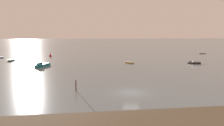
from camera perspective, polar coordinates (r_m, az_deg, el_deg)
The scene contains 9 objects.
ground_plane at distance 32.65m, azimuth 5.44°, elevation -8.38°, with size 800.00×800.00×0.00m, color slate.
rowboat_moored_0 at distance 79.46m, azimuth -26.66°, elevation 0.74°, with size 1.78×4.78×0.75m.
rowboat_moored_1 at distance 91.36m, azimuth -28.98°, elevation 1.41°, with size 3.18×2.72×0.50m.
motorboat_moored_0 at distance 69.01m, azimuth 21.90°, elevation 0.01°, with size 4.19×1.90×1.39m.
rowboat_moored_2 at distance 65.37m, azimuth 4.96°, elevation 0.12°, with size 3.38×3.22×0.55m.
rowboat_moored_3 at distance 106.33m, azimuth 24.25°, elevation 2.54°, with size 3.91×1.45×0.61m.
motorboat_moored_2 at distance 61.16m, azimuth -19.55°, elevation -0.76°, with size 4.03×6.33×2.05m.
channel_buoy at distance 88.53m, azimuth -17.10°, elevation 2.10°, with size 0.90×0.90×2.30m.
mooring_post_near at distance 33.85m, azimuth -10.21°, elevation -6.31°, with size 0.22×0.22×2.09m.
Camera 1 is at (-6.86, -30.54, 9.28)m, focal length 32.23 mm.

